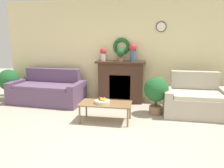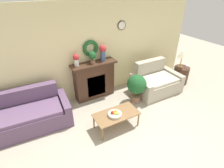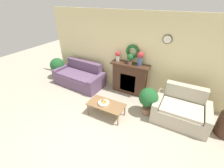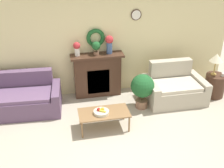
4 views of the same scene
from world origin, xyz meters
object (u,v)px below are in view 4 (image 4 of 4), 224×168
Objects in this scene: fireplace at (97,75)px; potted_plant_floor_by_loveseat at (142,87)px; loveseat_right at (174,88)px; potted_plant_on_mantel at (96,47)px; table_lamp at (217,58)px; couch_left at (19,99)px; vase_on_mantel_right at (109,43)px; coffee_table at (104,114)px; fruit_bowl at (101,112)px; side_table_by_loveseat at (215,85)px; vase_on_mantel_left at (77,48)px; mug at (223,75)px.

fireplace is 1.25m from potted_plant_floor_by_loveseat.
potted_plant_on_mantel is at bearing 161.38° from loveseat_right.
loveseat_right is at bearing -179.04° from table_lamp.
couch_left is 2.49m from vase_on_mantel_right.
potted_plant_on_mantel reaches higher than coffee_table.
potted_plant_on_mantel is 0.38× the size of potted_plant_floor_by_loveseat.
fruit_bowl is at bearing -148.99° from potted_plant_floor_by_loveseat.
couch_left is at bearing 149.31° from coffee_table.
potted_plant_floor_by_loveseat is at bearing -167.14° from loveseat_right.
fireplace reaches higher than side_table_by_loveseat.
couch_left reaches higher than fruit_bowl.
vase_on_mantel_right is at bearing 0.00° from vase_on_mantel_left.
fireplace is at bearing 166.75° from side_table_by_loveseat.
fruit_bowl is at bearing -28.72° from couch_left.
fruit_bowl is 0.71× the size of vase_on_mantel_right.
coffee_table is at bearing -27.17° from couch_left.
table_lamp reaches higher than coffee_table.
vase_on_mantel_left reaches higher than potted_plant_on_mantel.
fruit_bowl is at bearing -164.03° from table_lamp.
fruit_bowl is 0.95× the size of vase_on_mantel_left.
vase_on_mantel_right is at bearing 3.51° from potted_plant_on_mantel.
coffee_table is 1.91× the size of table_lamp.
mug is 2.10m from potted_plant_floor_by_loveseat.
fruit_bowl is (-0.16, -1.49, -0.13)m from fireplace.
side_table_by_loveseat is 1.79× the size of potted_plant_on_mantel.
table_lamp is at bearing 0.67° from couch_left.
potted_plant_floor_by_loveseat is at bearing -31.38° from vase_on_mantel_left.
couch_left is 1.86× the size of coffee_table.
couch_left is 5.96× the size of potted_plant_on_mantel.
coffee_table is 0.10m from fruit_bowl.
fireplace is 4.07× the size of fruit_bowl.
couch_left is at bearing -164.26° from vase_on_mantel_left.
coffee_table is 3.11m from side_table_by_loveseat.
vase_on_mantel_right reaches higher than fireplace.
table_lamp is at bearing 141.84° from mug.
fireplace is 0.91× the size of loveseat_right.
vase_on_mantel_left is at bearing 19.27° from couch_left.
coffee_table is at bearing -75.87° from vase_on_mantel_left.
potted_plant_on_mantel reaches higher than loveseat_right.
loveseat_right is 4.25× the size of vase_on_mantel_left.
mug is (4.92, -0.37, 0.32)m from couch_left.
side_table_by_loveseat reaches higher than fruit_bowl.
potted_plant_floor_by_loveseat is (2.82, -0.45, 0.23)m from couch_left.
loveseat_right is 17.61× the size of mug.
vase_on_mantel_left reaches higher than fruit_bowl.
side_table_by_loveseat is at bearing 4.59° from potted_plant_floor_by_loveseat.
potted_plant_on_mantel is (0.15, 1.48, 0.88)m from fruit_bowl.
vase_on_mantel_right is 0.52× the size of potted_plant_floor_by_loveseat.
table_lamp is 0.46m from mug.
table_lamp is at bearing 1.60° from loveseat_right.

